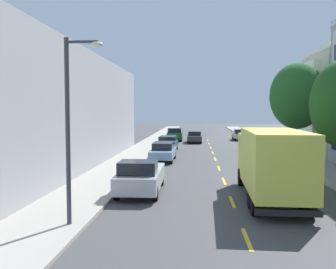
% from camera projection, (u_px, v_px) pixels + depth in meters
% --- Properties ---
extents(ground_plane, '(160.00, 160.00, 0.00)m').
position_uv_depth(ground_plane, '(214.00, 155.00, 35.15)').
color(ground_plane, '#424244').
extents(sidewalk_left, '(3.20, 120.00, 0.14)m').
position_uv_depth(sidewalk_left, '(134.00, 156.00, 33.67)').
color(sidewalk_left, '#A39E93').
rests_on(sidewalk_left, ground_plane).
extents(sidewalk_right, '(3.20, 120.00, 0.14)m').
position_uv_depth(sidewalk_right, '(298.00, 158.00, 32.64)').
color(sidewalk_right, '#A39E93').
rests_on(sidewalk_right, ground_plane).
extents(lane_centerline_dashes, '(0.14, 47.20, 0.01)m').
position_uv_depth(lane_centerline_dashes, '(217.00, 163.00, 29.68)').
color(lane_centerline_dashes, yellow).
rests_on(lane_centerline_dashes, ground_plane).
extents(apartment_block_opposite, '(10.00, 36.00, 8.14)m').
position_uv_depth(apartment_block_opposite, '(19.00, 111.00, 25.93)').
color(apartment_block_opposite, '#A8A8AD').
rests_on(apartment_block_opposite, ground_plane).
extents(street_tree_third, '(4.30, 4.30, 7.76)m').
position_uv_depth(street_tree_third, '(297.00, 96.00, 30.30)').
color(street_tree_third, '#47331E').
rests_on(street_tree_third, sidewalk_right).
extents(street_lamp, '(1.35, 0.28, 6.49)m').
position_uv_depth(street_lamp, '(72.00, 117.00, 13.17)').
color(street_lamp, '#38383D').
rests_on(street_lamp, sidewalk_left).
extents(delivery_box_truck, '(2.60, 8.09, 3.26)m').
position_uv_depth(delivery_box_truck, '(271.00, 160.00, 17.37)').
color(delivery_box_truck, '#D8D84C').
rests_on(delivery_box_truck, ground_plane).
extents(parked_sedan_burgundy, '(1.81, 4.50, 1.43)m').
position_uv_depth(parked_sedan_burgundy, '(283.00, 159.00, 26.68)').
color(parked_sedan_burgundy, maroon).
rests_on(parked_sedan_burgundy, ground_plane).
extents(parked_hatchback_navy, '(1.79, 4.02, 1.50)m').
position_uv_depth(parked_hatchback_navy, '(255.00, 144.00, 38.14)').
color(parked_hatchback_navy, navy).
rests_on(parked_hatchback_navy, ground_plane).
extents(parked_pickup_silver, '(2.06, 5.32, 1.73)m').
position_uv_depth(parked_pickup_silver, '(141.00, 176.00, 19.05)').
color(parked_pickup_silver, '#B2B5BA').
rests_on(parked_pickup_silver, ground_plane).
extents(parked_pickup_forest, '(2.08, 5.33, 1.73)m').
position_uv_depth(parked_pickup_forest, '(175.00, 135.00, 51.61)').
color(parked_pickup_forest, '#194C28').
rests_on(parked_pickup_forest, ground_plane).
extents(parked_wagon_sky, '(1.93, 4.74, 1.50)m').
position_uv_depth(parked_wagon_sky, '(163.00, 151.00, 31.08)').
color(parked_wagon_sky, '#7A9EC6').
rests_on(parked_wagon_sky, ground_plane).
extents(parked_hatchback_champagne, '(1.78, 4.02, 1.50)m').
position_uv_depth(parked_hatchback_champagne, '(240.00, 135.00, 52.28)').
color(parked_hatchback_champagne, tan).
rests_on(parked_hatchback_champagne, ground_plane).
extents(parked_wagon_teal, '(1.96, 4.75, 1.50)m').
position_uv_depth(parked_wagon_teal, '(168.00, 143.00, 38.56)').
color(parked_wagon_teal, '#195B60').
rests_on(parked_wagon_teal, ground_plane).
extents(moving_charcoal_sedan, '(1.80, 4.50, 1.43)m').
position_uv_depth(moving_charcoal_sedan, '(195.00, 137.00, 48.42)').
color(moving_charcoal_sedan, '#333338').
rests_on(moving_charcoal_sedan, ground_plane).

